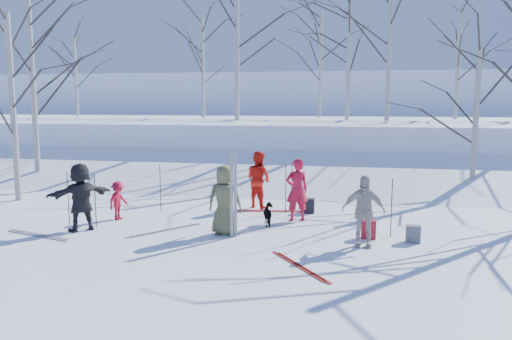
% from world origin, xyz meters
% --- Properties ---
extents(ground, '(120.00, 120.00, 0.00)m').
position_xyz_m(ground, '(0.00, 0.00, 0.00)').
color(ground, white).
rests_on(ground, ground).
extents(snow_ramp, '(70.00, 9.49, 4.12)m').
position_xyz_m(snow_ramp, '(0.00, 7.00, 0.15)').
color(snow_ramp, white).
rests_on(snow_ramp, ground).
extents(snow_plateau, '(70.00, 18.00, 2.20)m').
position_xyz_m(snow_plateau, '(0.00, 17.00, 1.00)').
color(snow_plateau, white).
rests_on(snow_plateau, ground).
extents(far_hill, '(90.00, 30.00, 6.00)m').
position_xyz_m(far_hill, '(0.00, 38.00, 2.00)').
color(far_hill, white).
rests_on(far_hill, ground).
extents(skier_olive_center, '(0.80, 0.54, 1.61)m').
position_xyz_m(skier_olive_center, '(-0.43, -0.05, 0.81)').
color(skier_olive_center, brown).
rests_on(skier_olive_center, ground).
extents(skier_red_north, '(0.69, 0.58, 1.61)m').
position_xyz_m(skier_red_north, '(1.05, 1.58, 0.80)').
color(skier_red_north, '#B11028').
rests_on(skier_red_north, ground).
extents(skier_redor_behind, '(1.00, 0.94, 1.63)m').
position_xyz_m(skier_redor_behind, '(-0.22, 3.00, 0.82)').
color(skier_redor_behind, red).
rests_on(skier_redor_behind, ground).
extents(skier_red_seated, '(0.51, 0.72, 1.00)m').
position_xyz_m(skier_red_seated, '(-3.50, 0.81, 0.50)').
color(skier_red_seated, '#B11028').
rests_on(skier_red_seated, ground).
extents(skier_cream_east, '(0.90, 0.37, 1.53)m').
position_xyz_m(skier_cream_east, '(2.68, -0.43, 0.77)').
color(skier_cream_east, beige).
rests_on(skier_cream_east, ground).
extents(skier_grey_west, '(1.40, 1.41, 1.63)m').
position_xyz_m(skier_grey_west, '(-3.86, -0.36, 0.81)').
color(skier_grey_west, black).
rests_on(skier_grey_west, ground).
extents(dog, '(0.50, 0.70, 0.54)m').
position_xyz_m(dog, '(0.44, 0.99, 0.27)').
color(dog, black).
rests_on(dog, ground).
extents(upright_ski_left, '(0.11, 0.17, 1.90)m').
position_xyz_m(upright_ski_left, '(-0.20, -0.32, 0.95)').
color(upright_ski_left, silver).
rests_on(upright_ski_left, ground).
extents(upright_ski_right, '(0.12, 0.23, 1.89)m').
position_xyz_m(upright_ski_right, '(-0.12, -0.29, 0.95)').
color(upright_ski_right, silver).
rests_on(upright_ski_right, ground).
extents(ski_pair_a, '(1.21, 2.01, 0.02)m').
position_xyz_m(ski_pair_a, '(-4.62, -0.98, 0.01)').
color(ski_pair_a, silver).
rests_on(ski_pair_a, ground).
extents(ski_pair_b, '(0.75, 1.96, 0.02)m').
position_xyz_m(ski_pair_b, '(0.21, 2.52, 0.01)').
color(ski_pair_b, '#AA2418').
rests_on(ski_pair_b, ground).
extents(ski_pair_c, '(2.01, 2.09, 0.02)m').
position_xyz_m(ski_pair_c, '(1.51, -2.00, 0.01)').
color(ski_pair_c, '#AA2418').
rests_on(ski_pair_c, ground).
extents(ski_pair_d, '(2.03, 2.09, 0.02)m').
position_xyz_m(ski_pair_d, '(-1.91, -0.04, 0.01)').
color(ski_pair_d, silver).
rests_on(ski_pair_d, ground).
extents(ski_pole_a, '(0.02, 0.02, 1.34)m').
position_xyz_m(ski_pole_a, '(-2.71, 1.74, 0.67)').
color(ski_pole_a, black).
rests_on(ski_pole_a, ground).
extents(ski_pole_b, '(0.02, 0.02, 1.34)m').
position_xyz_m(ski_pole_b, '(-4.45, 0.05, 0.67)').
color(ski_pole_b, black).
rests_on(ski_pole_b, ground).
extents(ski_pole_c, '(0.02, 0.02, 1.34)m').
position_xyz_m(ski_pole_c, '(0.65, 2.44, 0.67)').
color(ski_pole_c, black).
rests_on(ski_pole_c, ground).
extents(ski_pole_d, '(0.02, 0.02, 1.34)m').
position_xyz_m(ski_pole_d, '(0.79, 2.63, 0.67)').
color(ski_pole_d, black).
rests_on(ski_pole_d, ground).
extents(ski_pole_e, '(0.02, 0.02, 1.34)m').
position_xyz_m(ski_pole_e, '(-3.69, -0.01, 0.67)').
color(ski_pole_e, black).
rests_on(ski_pole_e, ground).
extents(ski_pole_f, '(0.02, 0.02, 1.34)m').
position_xyz_m(ski_pole_f, '(3.32, 0.45, 0.67)').
color(ski_pole_f, black).
rests_on(ski_pole_f, ground).
extents(backpack_red, '(0.32, 0.22, 0.42)m').
position_xyz_m(backpack_red, '(2.82, 0.23, 0.21)').
color(backpack_red, maroon).
rests_on(backpack_red, ground).
extents(backpack_grey, '(0.30, 0.20, 0.38)m').
position_xyz_m(backpack_grey, '(3.76, 0.08, 0.19)').
color(backpack_grey, '#56585D').
rests_on(backpack_grey, ground).
extents(backpack_dark, '(0.34, 0.24, 0.40)m').
position_xyz_m(backpack_dark, '(1.26, 2.53, 0.20)').
color(backpack_dark, black).
rests_on(backpack_dark, ground).
extents(birch_plateau_a, '(4.10, 4.10, 5.01)m').
position_xyz_m(birch_plateau_a, '(7.07, 13.76, 4.70)').
color(birch_plateau_a, silver).
rests_on(birch_plateau_a, snow_plateau).
extents(birch_plateau_c, '(4.33, 4.33, 5.33)m').
position_xyz_m(birch_plateau_c, '(0.66, 15.72, 4.87)').
color(birch_plateau_c, silver).
rests_on(birch_plateau_c, snow_plateau).
extents(birch_plateau_d, '(3.65, 3.65, 4.36)m').
position_xyz_m(birch_plateau_d, '(-12.57, 14.40, 4.38)').
color(birch_plateau_d, silver).
rests_on(birch_plateau_d, snow_plateau).
extents(birch_plateau_e, '(5.28, 5.28, 6.69)m').
position_xyz_m(birch_plateau_e, '(3.82, 11.13, 5.54)').
color(birch_plateau_e, silver).
rests_on(birch_plateau_e, snow_plateau).
extents(birch_plateau_f, '(5.21, 5.21, 6.58)m').
position_xyz_m(birch_plateau_f, '(-2.62, 10.61, 5.49)').
color(birch_plateau_f, silver).
rests_on(birch_plateau_f, snow_plateau).
extents(birch_plateau_g, '(4.24, 4.24, 5.20)m').
position_xyz_m(birch_plateau_g, '(2.14, 11.56, 4.80)').
color(birch_plateau_g, silver).
rests_on(birch_plateau_g, snow_plateau).
extents(birch_plateau_i, '(4.05, 4.05, 4.93)m').
position_xyz_m(birch_plateau_i, '(-5.13, 13.73, 4.67)').
color(birch_plateau_i, silver).
rests_on(birch_plateau_i, snow_plateau).
extents(birch_edge_a, '(4.56, 4.56, 5.66)m').
position_xyz_m(birch_edge_a, '(-7.72, 2.58, 2.83)').
color(birch_edge_a, silver).
rests_on(birch_edge_a, ground).
extents(birch_edge_d, '(5.41, 5.41, 6.88)m').
position_xyz_m(birch_edge_d, '(-9.10, 5.60, 3.44)').
color(birch_edge_d, silver).
rests_on(birch_edge_d, ground).
extents(birch_edge_e, '(3.96, 3.96, 4.80)m').
position_xyz_m(birch_edge_e, '(6.25, 6.03, 2.40)').
color(birch_edge_e, silver).
rests_on(birch_edge_e, ground).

